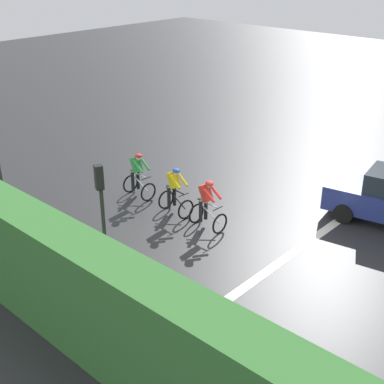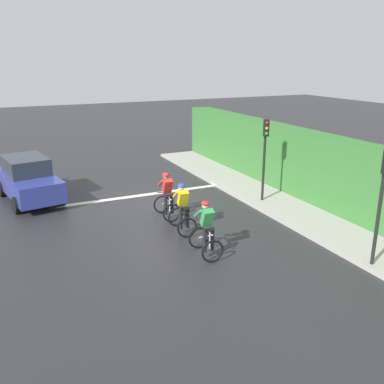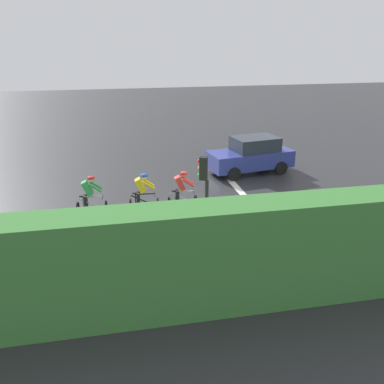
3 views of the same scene
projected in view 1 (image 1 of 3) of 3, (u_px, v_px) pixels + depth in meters
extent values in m
plane|color=#28282B|center=(243.00, 243.00, 16.19)|extent=(80.00, 80.00, 0.00)
cube|color=#ADA89E|center=(74.00, 283.00, 14.17)|extent=(2.80, 20.39, 0.12)
cube|color=tan|center=(44.00, 293.00, 13.50)|extent=(0.44, 20.39, 0.46)
cube|color=#387533|center=(28.00, 259.00, 12.82)|extent=(1.10, 20.39, 2.74)
cube|color=silver|center=(283.00, 260.00, 15.31)|extent=(7.00, 0.30, 0.01)
torus|color=black|center=(148.00, 192.00, 18.74)|extent=(0.68, 0.10, 0.68)
torus|color=black|center=(130.00, 184.00, 19.40)|extent=(0.68, 0.10, 0.68)
cylinder|color=silver|center=(139.00, 181.00, 18.97)|extent=(0.11, 0.99, 0.51)
cylinder|color=silver|center=(134.00, 178.00, 19.15)|extent=(0.04, 0.04, 0.55)
cylinder|color=silver|center=(140.00, 175.00, 18.82)|extent=(0.09, 0.72, 0.04)
cube|color=black|center=(133.00, 171.00, 19.03)|extent=(0.11, 0.23, 0.04)
cylinder|color=black|center=(146.00, 178.00, 18.59)|extent=(0.42, 0.06, 0.03)
cube|color=green|center=(136.00, 165.00, 18.77)|extent=(0.33, 0.43, 0.57)
sphere|color=beige|center=(139.00, 158.00, 18.54)|extent=(0.20, 0.20, 0.20)
ellipsoid|color=red|center=(139.00, 156.00, 18.51)|extent=(0.26, 0.29, 0.14)
cylinder|color=black|center=(138.00, 179.00, 19.18)|extent=(0.12, 0.12, 0.74)
cylinder|color=black|center=(133.00, 181.00, 19.03)|extent=(0.12, 0.12, 0.74)
cylinder|color=green|center=(145.00, 164.00, 18.66)|extent=(0.12, 0.48, 0.37)
cylinder|color=green|center=(138.00, 167.00, 18.46)|extent=(0.12, 0.48, 0.37)
torus|color=black|center=(186.00, 210.00, 17.50)|extent=(0.68, 0.13, 0.68)
torus|color=black|center=(166.00, 200.00, 18.19)|extent=(0.68, 0.13, 0.68)
cylinder|color=black|center=(176.00, 198.00, 17.74)|extent=(0.14, 0.99, 0.51)
cylinder|color=black|center=(170.00, 194.00, 17.93)|extent=(0.04, 0.04, 0.55)
cylinder|color=black|center=(176.00, 191.00, 17.59)|extent=(0.11, 0.71, 0.04)
cube|color=black|center=(170.00, 186.00, 17.81)|extent=(0.12, 0.23, 0.04)
cylinder|color=black|center=(184.00, 195.00, 17.36)|extent=(0.42, 0.07, 0.03)
cube|color=yellow|center=(173.00, 180.00, 17.55)|extent=(0.34, 0.44, 0.57)
sphere|color=beige|center=(176.00, 173.00, 17.31)|extent=(0.20, 0.20, 0.20)
ellipsoid|color=#264CB2|center=(176.00, 171.00, 17.28)|extent=(0.27, 0.30, 0.14)
cylinder|color=black|center=(174.00, 195.00, 17.96)|extent=(0.12, 0.12, 0.74)
cylinder|color=black|center=(169.00, 197.00, 17.81)|extent=(0.12, 0.12, 0.74)
cylinder|color=yellow|center=(183.00, 180.00, 17.43)|extent=(0.14, 0.48, 0.37)
cylinder|color=yellow|center=(175.00, 182.00, 17.23)|extent=(0.14, 0.48, 0.37)
torus|color=black|center=(220.00, 224.00, 16.60)|extent=(0.68, 0.08, 0.68)
torus|color=black|center=(196.00, 213.00, 17.25)|extent=(0.68, 0.08, 0.68)
cylinder|color=silver|center=(208.00, 212.00, 16.82)|extent=(0.07, 0.99, 0.51)
cylinder|color=silver|center=(201.00, 208.00, 17.00)|extent=(0.04, 0.04, 0.55)
cylinder|color=silver|center=(209.00, 204.00, 16.67)|extent=(0.07, 0.72, 0.04)
cube|color=black|center=(201.00, 200.00, 16.88)|extent=(0.11, 0.22, 0.04)
cylinder|color=black|center=(218.00, 209.00, 16.46)|extent=(0.42, 0.04, 0.03)
cube|color=red|center=(206.00, 193.00, 16.62)|extent=(0.31, 0.42, 0.57)
sphere|color=#9E7051|center=(210.00, 185.00, 16.40)|extent=(0.20, 0.20, 0.20)
ellipsoid|color=red|center=(210.00, 183.00, 16.37)|extent=(0.25, 0.29, 0.14)
cylinder|color=black|center=(206.00, 209.00, 17.04)|extent=(0.12, 0.12, 0.74)
cylinder|color=black|center=(201.00, 211.00, 16.88)|extent=(0.12, 0.12, 0.74)
cylinder|color=red|center=(216.00, 192.00, 16.52)|extent=(0.10, 0.48, 0.37)
cylinder|color=red|center=(209.00, 196.00, 16.32)|extent=(0.10, 0.48, 0.37)
cylinder|color=black|center=(343.00, 213.00, 17.28)|extent=(0.33, 0.67, 0.64)
cylinder|color=black|center=(358.00, 195.00, 18.56)|extent=(0.33, 0.67, 0.64)
cube|color=#EAEACC|center=(326.00, 192.00, 17.69)|extent=(0.29, 0.13, 0.16)
cube|color=#EAEACC|center=(336.00, 181.00, 18.47)|extent=(0.29, 0.13, 0.16)
cylinder|color=black|center=(105.00, 237.00, 13.81)|extent=(0.10, 0.10, 2.70)
cube|color=black|center=(99.00, 177.00, 13.19)|extent=(0.26, 0.26, 0.64)
sphere|color=red|center=(97.00, 168.00, 13.19)|extent=(0.11, 0.11, 0.11)
sphere|color=orange|center=(98.00, 176.00, 13.28)|extent=(0.11, 0.11, 0.11)
sphere|color=green|center=(98.00, 183.00, 13.36)|extent=(0.11, 0.11, 0.11)
cylinder|color=black|center=(0.00, 173.00, 17.72)|extent=(0.10, 0.10, 2.70)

